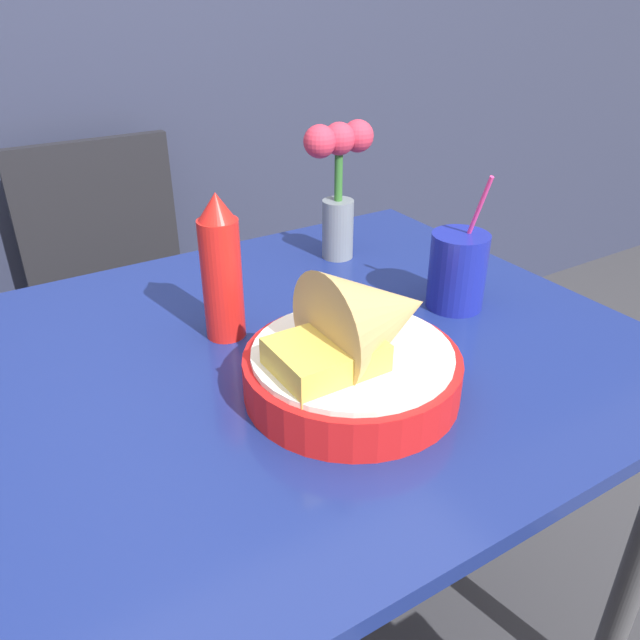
% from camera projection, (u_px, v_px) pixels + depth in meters
% --- Properties ---
extents(dining_table, '(0.97, 0.87, 0.75)m').
position_uv_depth(dining_table, '(313.00, 399.00, 1.02)').
color(dining_table, navy).
rests_on(dining_table, ground_plane).
extents(chair_far_window, '(0.40, 0.40, 0.90)m').
position_uv_depth(chair_far_window, '(118.00, 291.00, 1.62)').
color(chair_far_window, black).
rests_on(chair_far_window, ground_plane).
extents(food_basket, '(0.29, 0.29, 0.19)m').
position_uv_depth(food_basket, '(360.00, 349.00, 0.82)').
color(food_basket, red).
rests_on(food_basket, dining_table).
extents(ketchup_bottle, '(0.06, 0.06, 0.23)m').
position_uv_depth(ketchup_bottle, '(221.00, 270.00, 0.93)').
color(ketchup_bottle, red).
rests_on(ketchup_bottle, dining_table).
extents(drink_cup, '(0.10, 0.10, 0.23)m').
position_uv_depth(drink_cup, '(457.00, 273.00, 1.04)').
color(drink_cup, '#192399').
rests_on(drink_cup, dining_table).
extents(flower_vase, '(0.14, 0.06, 0.26)m').
position_uv_depth(flower_vase, '(339.00, 177.00, 1.18)').
color(flower_vase, gray).
rests_on(flower_vase, dining_table).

